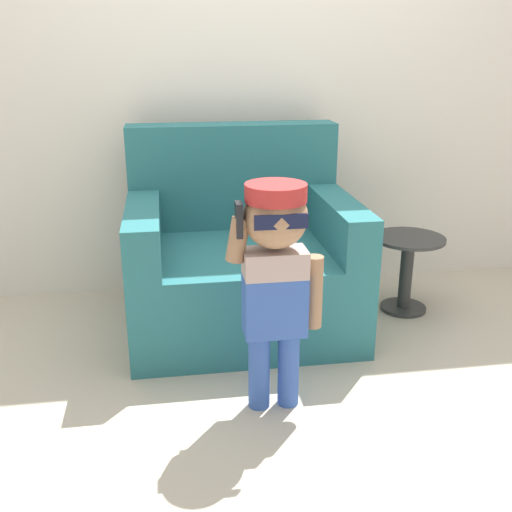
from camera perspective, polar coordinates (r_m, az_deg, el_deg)
name	(u,v)px	position (r m, az deg, el deg)	size (l,w,h in m)	color
ground_plane	(268,342)	(3.07, 1.15, -8.19)	(10.00, 10.00, 0.00)	#BCB29E
wall_back	(244,68)	(3.56, -1.17, 17.43)	(10.00, 0.05, 2.60)	silver
armchair	(240,259)	(3.17, -1.50, -0.31)	(1.14, 0.96, 1.02)	#286B70
person_child	(276,264)	(2.31, 1.87, -0.73)	(0.39, 0.29, 0.94)	#3356AD
side_table	(407,266)	(3.44, 14.16, -0.93)	(0.39, 0.39, 0.43)	#333333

